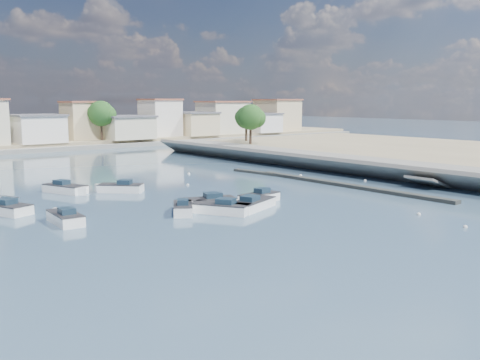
# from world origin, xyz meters

# --- Properties ---
(ground) EXTENTS (400.00, 400.00, 0.00)m
(ground) POSITION_xyz_m (0.00, 40.00, 0.00)
(ground) COLOR #2F4C5F
(ground) RESTS_ON ground
(seawall_walkway) EXTENTS (5.00, 90.00, 1.80)m
(seawall_walkway) POSITION_xyz_m (18.50, 13.00, 0.90)
(seawall_walkway) COLOR slate
(seawall_walkway) RESTS_ON ground
(seawall_embankment) EXTENTS (49.65, 90.00, 2.90)m
(seawall_embankment) POSITION_xyz_m (40.10, 12.99, 0.85)
(seawall_embankment) COLOR slate
(seawall_embankment) RESTS_ON ground
(breakwater) EXTENTS (2.00, 31.02, 0.35)m
(breakwater) POSITION_xyz_m (6.90, 12.69, 0.17)
(breakwater) COLOR black
(breakwater) RESTS_ON ground
(far_shore_land) EXTENTS (160.00, 40.00, 1.40)m
(far_shore_land) POSITION_xyz_m (0.00, 92.00, 0.70)
(far_shore_land) COLOR gray
(far_shore_land) RESTS_ON ground
(far_shore_quay) EXTENTS (160.00, 2.50, 0.80)m
(far_shore_quay) POSITION_xyz_m (0.00, 71.00, 0.40)
(far_shore_quay) COLOR slate
(far_shore_quay) RESTS_ON ground
(far_town) EXTENTS (113.01, 12.80, 8.35)m
(far_town) POSITION_xyz_m (10.71, 76.92, 4.93)
(far_town) COLOR beige
(far_town) RESTS_ON far_shore_land
(shore_trees) EXTENTS (74.56, 38.32, 7.92)m
(shore_trees) POSITION_xyz_m (8.34, 68.11, 6.22)
(shore_trees) COLOR #38281E
(shore_trees) RESTS_ON ground
(motorboat_a) EXTENTS (4.17, 5.26, 1.48)m
(motorboat_a) POSITION_xyz_m (-12.11, 7.79, 0.38)
(motorboat_a) COLOR white
(motorboat_a) RESTS_ON ground
(motorboat_b) EXTENTS (3.26, 3.94, 1.48)m
(motorboat_b) POSITION_xyz_m (-14.41, 9.56, 0.38)
(motorboat_b) COLOR white
(motorboat_b) RESTS_ON ground
(motorboat_c) EXTENTS (5.55, 3.32, 1.48)m
(motorboat_c) POSITION_xyz_m (-11.64, 10.31, 0.38)
(motorboat_c) COLOR white
(motorboat_c) RESTS_ON ground
(motorboat_d) EXTENTS (4.72, 2.30, 1.48)m
(motorboat_d) POSITION_xyz_m (-6.49, 9.17, 0.38)
(motorboat_d) COLOR white
(motorboat_d) RESTS_ON ground
(motorboat_e) EXTENTS (2.01, 4.89, 1.48)m
(motorboat_e) POSITION_xyz_m (-23.44, 12.25, 0.38)
(motorboat_e) COLOR white
(motorboat_e) RESTS_ON ground
(motorboat_f) EXTENTS (4.42, 4.44, 1.48)m
(motorboat_f) POSITION_xyz_m (-13.86, 22.52, 0.38)
(motorboat_f) COLOR white
(motorboat_f) RESTS_ON ground
(motorboat_g) EXTENTS (3.43, 5.37, 1.48)m
(motorboat_g) POSITION_xyz_m (-18.17, 25.31, 0.38)
(motorboat_g) COLOR white
(motorboat_g) RESTS_ON ground
(motorboat_h) EXTENTS (5.65, 3.70, 1.48)m
(motorboat_h) POSITION_xyz_m (-8.56, 7.21, 0.38)
(motorboat_h) COLOR white
(motorboat_h) RESTS_ON ground
(mooring_buoys) EXTENTS (18.32, 37.41, 0.33)m
(mooring_buoys) POSITION_xyz_m (2.25, 11.61, 0.05)
(mooring_buoys) COLOR white
(mooring_buoys) RESTS_ON ground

